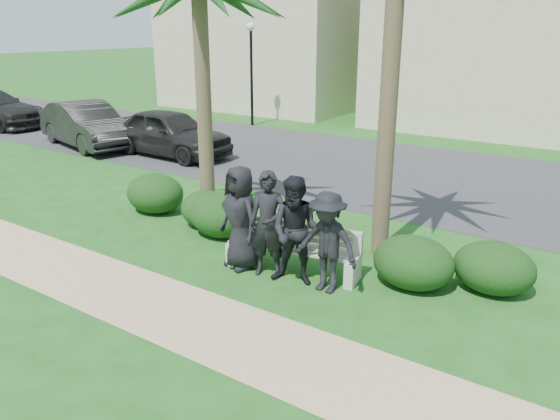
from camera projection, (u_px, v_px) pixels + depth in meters
The scene contains 18 objects.
ground at pixel (249, 271), 9.73m from camera, with size 160.00×160.00×0.00m, color #195017.
footpath at pixel (177, 313), 8.33m from camera, with size 30.00×1.60×0.01m, color tan.
asphalt_street at pixel (415, 175), 15.99m from camera, with size 160.00×8.00×0.01m, color #2D2D30.
stucco_bldg_left at pixel (274, 35), 29.04m from camera, with size 10.40×8.40×7.30m.
stucco_bldg_right at pixel (486, 38), 23.16m from camera, with size 8.40×8.40×7.30m.
street_lamp at pixel (251, 56), 22.98m from camera, with size 0.36×0.36×4.29m.
park_bench at pixel (293, 252), 9.61m from camera, with size 2.48×0.97×0.83m.
man_a at pixel (240, 218), 9.63m from camera, with size 0.92×0.60×1.88m, color black.
man_b at pixel (268, 224), 9.32m from camera, with size 0.68×0.45×1.87m, color black.
man_c at pixel (297, 231), 9.01m from camera, with size 0.91×0.71×1.86m, color black.
man_d at pixel (327, 243), 8.76m from camera, with size 1.10×0.63×1.70m, color black.
hedge_a at pixel (155, 192), 12.73m from camera, with size 1.43×1.18×0.93m, color black.
hedge_b at pixel (208, 208), 11.77m from camera, with size 1.26×1.04×0.82m, color black.
hedge_c at pixel (221, 214), 11.29m from camera, with size 1.41×1.17×0.92m, color black.
hedge_e at pixel (413, 261), 9.06m from camera, with size 1.37×1.13×0.89m, color black.
hedge_f at pixel (494, 266), 8.90m from camera, with size 1.32×1.09×0.86m, color black.
car_a at pixel (170, 133), 18.15m from camera, with size 1.82×4.52×1.54m, color black.
car_b at pixel (87, 125), 19.51m from camera, with size 1.66×4.77×1.57m, color black.
Camera 1 is at (5.47, -7.00, 4.16)m, focal length 35.00 mm.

